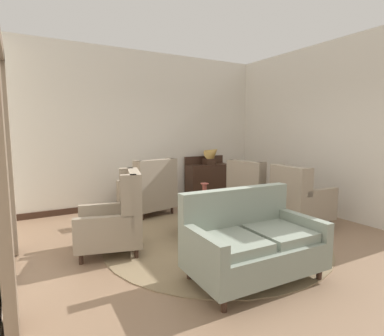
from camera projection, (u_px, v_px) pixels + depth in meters
name	position (u px, v px, depth m)	size (l,w,h in m)	color
ground	(227.00, 247.00, 4.33)	(8.40, 8.40, 0.00)	#896B51
wall_back	(147.00, 130.00, 6.71)	(5.65, 0.08, 3.33)	silver
wall_right	(311.00, 130.00, 6.25)	(0.08, 4.20, 3.33)	silver
baseboard_back	(150.00, 201.00, 6.86)	(5.49, 0.03, 0.12)	#382319
area_rug	(215.00, 240.00, 4.59)	(3.29, 3.29, 0.01)	#847051
window_with_curtains	(1.00, 151.00, 3.15)	(0.12, 2.16, 2.68)	silver
coffee_table	(208.00, 210.00, 4.79)	(0.97, 0.97, 0.49)	#382319
porcelain_vase	(205.00, 196.00, 4.79)	(0.17, 0.17, 0.34)	brown
settee	(252.00, 243.00, 3.39)	(1.49, 0.89, 0.98)	gray
armchair_far_left	(149.00, 192.00, 5.99)	(1.03, 1.06, 1.10)	gray
armchair_near_window	(252.00, 192.00, 5.99)	(1.08, 0.95, 1.08)	gray
armchair_beside_settee	(117.00, 219.00, 4.14)	(1.01, 0.98, 1.11)	gray
armchair_back_corner	(299.00, 201.00, 5.24)	(0.90, 0.78, 1.06)	gray
side_table	(281.00, 201.00, 5.34)	(0.53, 0.53, 0.69)	#382319
sideboard	(208.00, 179.00, 7.30)	(1.07, 0.42, 1.03)	#382319
gramophone	(212.00, 154.00, 7.17)	(0.47, 0.52, 0.50)	#382319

